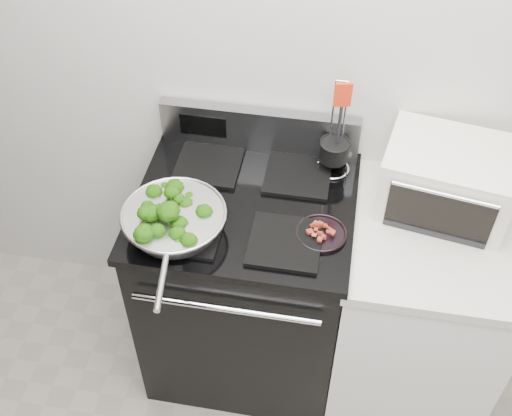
% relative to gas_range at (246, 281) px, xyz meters
% --- Properties ---
extents(back_wall, '(4.00, 0.02, 2.70)m').
position_rel_gas_range_xyz_m(back_wall, '(0.30, 0.34, 0.86)').
color(back_wall, beige).
rests_on(back_wall, ground).
extents(gas_range, '(0.79, 0.69, 1.13)m').
position_rel_gas_range_xyz_m(gas_range, '(0.00, 0.00, 0.00)').
color(gas_range, black).
rests_on(gas_range, floor).
extents(counter, '(0.62, 0.68, 0.92)m').
position_rel_gas_range_xyz_m(counter, '(0.68, -0.00, -0.03)').
color(counter, white).
rests_on(counter, floor).
extents(skillet, '(0.36, 0.57, 0.08)m').
position_rel_gas_range_xyz_m(skillet, '(-0.21, -0.18, 0.52)').
color(skillet, silver).
rests_on(skillet, gas_range).
extents(broccoli_pile, '(0.28, 0.28, 0.10)m').
position_rel_gas_range_xyz_m(broccoli_pile, '(-0.21, -0.18, 0.54)').
color(broccoli_pile, black).
rests_on(broccoli_pile, skillet).
extents(bacon_plate, '(0.18, 0.18, 0.04)m').
position_rel_gas_range_xyz_m(bacon_plate, '(0.29, -0.11, 0.48)').
color(bacon_plate, black).
rests_on(bacon_plate, gas_range).
extents(utensil_holder, '(0.13, 0.13, 0.40)m').
position_rel_gas_range_xyz_m(utensil_holder, '(0.29, 0.23, 0.53)').
color(utensil_holder, silver).
rests_on(utensil_holder, gas_range).
extents(toaster_oven, '(0.49, 0.40, 0.25)m').
position_rel_gas_range_xyz_m(toaster_oven, '(0.69, 0.14, 0.56)').
color(toaster_oven, silver).
rests_on(toaster_oven, counter).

